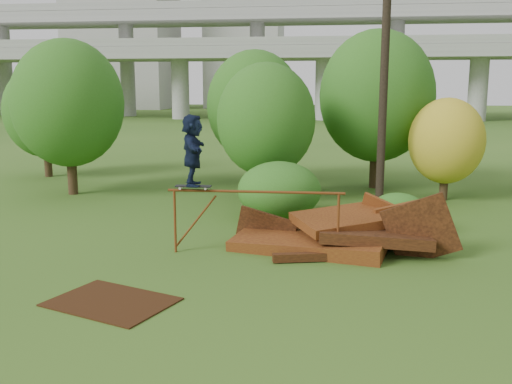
# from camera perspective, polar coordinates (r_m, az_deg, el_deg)

# --- Properties ---
(ground) EXTENTS (240.00, 240.00, 0.00)m
(ground) POSITION_cam_1_polar(r_m,az_deg,el_deg) (11.73, 2.65, -9.59)
(ground) COLOR #2D5116
(ground) RESTS_ON ground
(scrap_pile) EXTENTS (5.68, 3.13, 1.91)m
(scrap_pile) POSITION_cam_1_polar(r_m,az_deg,el_deg) (14.54, 7.79, -4.29)
(scrap_pile) COLOR #45190C
(scrap_pile) RESTS_ON ground
(grind_rail) EXTENTS (4.25, 0.15, 1.59)m
(grind_rail) POSITION_cam_1_polar(r_m,az_deg,el_deg) (13.64, -0.07, -1.23)
(grind_rail) COLOR #65300F
(grind_rail) RESTS_ON ground
(skateboard) EXTENTS (0.87, 0.25, 0.09)m
(skateboard) POSITION_cam_1_polar(r_m,az_deg,el_deg) (13.81, -6.28, 0.58)
(skateboard) COLOR black
(skateboard) RESTS_ON grind_rail
(skater) EXTENTS (0.79, 1.65, 1.71)m
(skater) POSITION_cam_1_polar(r_m,az_deg,el_deg) (13.68, -6.35, 4.18)
(skater) COLOR black
(skater) RESTS_ON skateboard
(flat_plate) EXTENTS (2.65, 2.28, 0.03)m
(flat_plate) POSITION_cam_1_polar(r_m,az_deg,el_deg) (11.31, -14.26, -10.60)
(flat_plate) COLOR black
(flat_plate) RESTS_ON ground
(tree_0) EXTENTS (4.09, 4.09, 5.77)m
(tree_0) POSITION_cam_1_polar(r_m,az_deg,el_deg) (22.43, -18.28, 8.40)
(tree_0) COLOR black
(tree_0) RESTS_ON ground
(tree_1) EXTENTS (3.98, 3.98, 5.54)m
(tree_1) POSITION_cam_1_polar(r_m,az_deg,el_deg) (23.96, -0.13, 8.62)
(tree_1) COLOR black
(tree_1) RESTS_ON ground
(tree_2) EXTENTS (3.46, 3.46, 4.87)m
(tree_2) POSITION_cam_1_polar(r_m,az_deg,el_deg) (20.10, 1.01, 7.22)
(tree_2) COLOR black
(tree_2) RESTS_ON ground
(tree_3) EXTENTS (4.50, 4.50, 6.25)m
(tree_3) POSITION_cam_1_polar(r_m,az_deg,el_deg) (23.22, 11.99, 9.34)
(tree_3) COLOR black
(tree_3) RESTS_ON ground
(tree_4) EXTENTS (2.65, 2.65, 3.66)m
(tree_4) POSITION_cam_1_polar(r_m,az_deg,el_deg) (21.36, 18.50, 4.85)
(tree_4) COLOR black
(tree_4) RESTS_ON ground
(tree_6) EXTENTS (3.58, 3.58, 5.00)m
(tree_6) POSITION_cam_1_polar(r_m,az_deg,el_deg) (27.33, -20.38, 7.55)
(tree_6) COLOR black
(tree_6) RESTS_ON ground
(shrub_left) EXTENTS (2.58, 2.38, 1.79)m
(shrub_left) POSITION_cam_1_polar(r_m,az_deg,el_deg) (17.49, 2.34, 0.17)
(shrub_left) COLOR #295617
(shrub_left) RESTS_ON ground
(shrub_right) EXTENTS (1.64, 1.50, 1.16)m
(shrub_right) POSITION_cam_1_polar(r_m,az_deg,el_deg) (16.16, 14.01, -2.13)
(shrub_right) COLOR #295617
(shrub_right) RESTS_ON ground
(utility_pole) EXTENTS (1.40, 0.28, 9.43)m
(utility_pole) POSITION_cam_1_polar(r_m,az_deg,el_deg) (19.87, 12.74, 12.45)
(utility_pole) COLOR black
(utility_pole) RESTS_ON ground
(freeway_overpass) EXTENTS (160.00, 15.00, 13.70)m
(freeway_overpass) POSITION_cam_1_polar(r_m,az_deg,el_deg) (74.17, 6.98, 15.28)
(freeway_overpass) COLOR gray
(freeway_overpass) RESTS_ON ground
(building_left) EXTENTS (18.00, 16.00, 35.00)m
(building_left) POSITION_cam_1_polar(r_m,az_deg,el_deg) (113.69, -13.20, 17.03)
(building_left) COLOR #9E9E99
(building_left) RESTS_ON ground
(building_right) EXTENTS (14.00, 14.00, 28.00)m
(building_right) POSITION_cam_1_polar(r_m,az_deg,el_deg) (114.67, -1.09, 15.47)
(building_right) COLOR #9E9E99
(building_right) RESTS_ON ground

